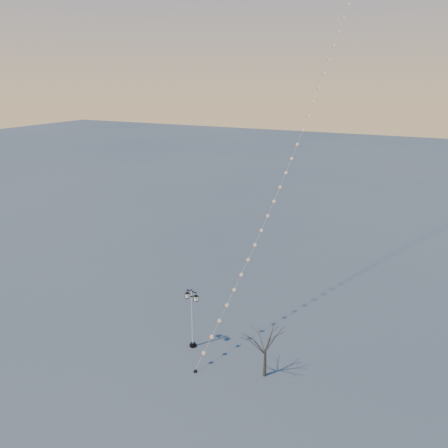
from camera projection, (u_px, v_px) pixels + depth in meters
The scene contains 4 objects.
ground at pixel (175, 365), 32.53m from camera, with size 300.00×300.00×0.00m, color #505151.
street_lamp at pixel (192, 315), 33.95m from camera, with size 1.26×0.55×4.98m.
bare_tree at pixel (266, 342), 30.54m from camera, with size 2.36×2.36×3.91m.
kite_train at pixel (313, 75), 39.26m from camera, with size 5.44×35.74×40.89m.
Camera 1 is at (15.53, -23.12, 20.10)m, focal length 35.48 mm.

